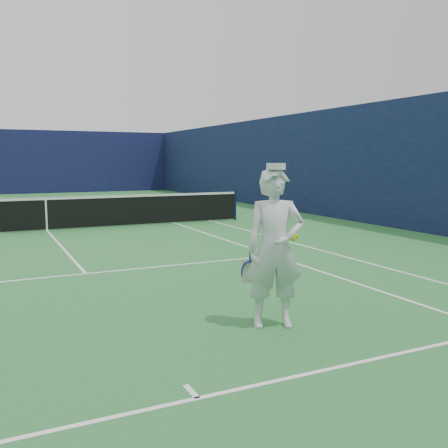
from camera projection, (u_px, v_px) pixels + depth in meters
name	position (u px, v px, depth m)	size (l,w,h in m)	color
ground	(47.00, 231.00, 15.12)	(80.00, 80.00, 0.00)	#2A6F32
court_markings	(47.00, 231.00, 15.12)	(11.03, 23.83, 0.01)	white
windscreen_fence	(44.00, 164.00, 14.86)	(20.12, 36.12, 4.00)	#10133C
tennis_net	(46.00, 212.00, 15.05)	(12.88, 0.09, 1.07)	#141E4C
tennis_player	(275.00, 248.00, 6.35)	(0.86, 0.74, 2.10)	white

